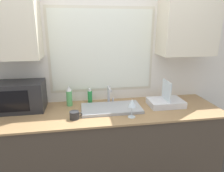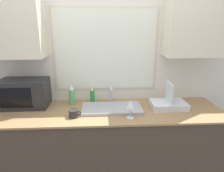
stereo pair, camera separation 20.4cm
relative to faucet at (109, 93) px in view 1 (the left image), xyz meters
name	(u,v)px [view 1 (the left image)]	position (x,y,z in m)	size (l,w,h in m)	color
countertop	(107,148)	(-0.06, -0.18, -0.59)	(2.49, 0.70, 0.92)	#42382D
wall_back	(102,58)	(-0.06, 0.14, 0.39)	(6.00, 0.38, 2.60)	silver
sink_basin	(111,108)	(0.00, -0.17, -0.11)	(0.64, 0.33, 0.03)	#9EA0A5
faucet	(109,93)	(0.00, 0.00, 0.00)	(0.08, 0.17, 0.21)	#B7B7BC
microwave	(20,96)	(-0.96, -0.03, 0.03)	(0.51, 0.31, 0.31)	#232326
dish_rack	(166,102)	(0.62, -0.16, -0.08)	(0.38, 0.26, 0.29)	silver
spray_bottle	(69,96)	(-0.45, 0.02, -0.01)	(0.06, 0.06, 0.23)	#59B266
soap_bottle	(90,97)	(-0.22, 0.05, -0.05)	(0.05, 0.05, 0.18)	#268C3F
mug_near_sink	(75,115)	(-0.39, -0.34, -0.09)	(0.12, 0.09, 0.08)	#262628
wine_glass	(132,104)	(0.16, -0.39, 0.02)	(0.08, 0.08, 0.19)	silver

